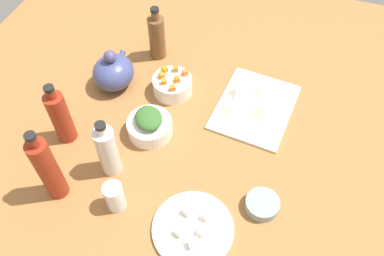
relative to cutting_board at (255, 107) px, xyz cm
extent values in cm
cube|color=#9A6636|center=(-19.04, 16.37, -2.00)|extent=(190.00, 190.00, 3.00)
cube|color=silver|center=(0.00, 0.00, 0.00)|extent=(32.91, 26.96, 1.00)
cylinder|color=white|center=(-49.02, 5.57, 0.10)|extent=(22.79, 22.79, 1.20)
cylinder|color=white|center=(-21.61, 30.01, 2.26)|extent=(14.61, 14.61, 5.51)
cylinder|color=white|center=(-2.00, 29.65, 2.56)|extent=(13.83, 13.83, 6.11)
cylinder|color=gray|center=(-35.99, -10.83, 1.16)|extent=(9.78, 9.78, 3.31)
ellipsoid|color=#3F497F|center=(-5.50, 50.56, 5.27)|extent=(15.49, 14.27, 11.54)
sphere|color=#464975|center=(-5.50, 50.56, 12.77)|extent=(4.34, 4.34, 4.34)
cylinder|color=#3F497F|center=(1.08, 50.56, 6.71)|extent=(5.38, 2.00, 3.93)
cylinder|color=maroon|center=(-50.68, 46.95, 11.30)|extent=(5.80, 5.80, 23.59)
cylinder|color=maroon|center=(-50.68, 46.95, 24.69)|extent=(2.61, 2.61, 3.20)
cylinder|color=black|center=(-50.68, 46.95, 26.89)|extent=(2.90, 2.90, 1.20)
cylinder|color=maroon|center=(-32.02, 54.83, 9.03)|extent=(6.07, 6.07, 19.07)
cylinder|color=maroon|center=(-32.02, 54.83, 20.10)|extent=(2.73, 2.73, 3.06)
cylinder|color=black|center=(-32.02, 54.83, 22.23)|extent=(3.03, 3.03, 1.20)
cylinder|color=brown|center=(14.13, 41.81, 7.88)|extent=(6.14, 6.14, 16.75)
cylinder|color=brown|center=(14.13, 41.81, 17.92)|extent=(2.76, 2.76, 3.34)
cylinder|color=black|center=(14.13, 41.81, 20.19)|extent=(3.07, 3.07, 1.20)
cylinder|color=silver|center=(-38.20, 35.68, 8.50)|extent=(6.14, 6.14, 18.00)
cylinder|color=silver|center=(-38.20, 35.68, 18.79)|extent=(2.76, 2.76, 2.58)
cylinder|color=black|center=(-38.20, 35.68, 20.69)|extent=(3.07, 3.07, 1.20)
cylinder|color=white|center=(-49.07, 28.86, 4.40)|extent=(5.60, 5.60, 9.79)
cube|color=orange|center=(-2.35, 27.65, 6.51)|extent=(2.53, 2.53, 1.80)
cube|color=orange|center=(1.69, 26.18, 6.51)|extent=(2.54, 2.54, 1.80)
cube|color=orange|center=(0.70, 33.50, 6.51)|extent=(2.42, 2.42, 1.80)
cube|color=orange|center=(-6.62, 27.68, 6.51)|extent=(2.50, 2.50, 1.80)
cube|color=orange|center=(2.29, 29.96, 6.51)|extent=(2.31, 2.31, 1.80)
cube|color=orange|center=(-4.83, 31.61, 6.51)|extent=(2.46, 2.46, 1.80)
cube|color=orange|center=(-2.29, 33.40, 6.51)|extent=(2.49, 2.49, 1.80)
ellipsoid|color=#36672B|center=(-21.61, 30.01, 6.92)|extent=(13.34, 13.11, 3.83)
cube|color=white|center=(-49.60, 2.77, 1.80)|extent=(2.54, 2.54, 2.20)
cube|color=silver|center=(-45.28, 8.61, 1.80)|extent=(2.84, 2.84, 2.20)
cube|color=white|center=(-53.82, 4.12, 1.80)|extent=(3.11, 3.11, 2.20)
cube|color=#F8E2D2|center=(-44.92, 3.23, 1.80)|extent=(2.76, 2.76, 2.20)
cube|color=#FBE8CC|center=(-51.80, 8.54, 1.80)|extent=(2.80, 2.80, 2.20)
pyramid|color=beige|center=(3.09, 7.67, 1.99)|extent=(5.05, 4.97, 2.99)
pyramid|color=beige|center=(6.89, -0.30, 1.69)|extent=(5.60, 5.60, 2.37)
pyramid|color=beige|center=(-3.35, -2.61, 2.02)|extent=(7.29, 7.21, 3.03)
pyramid|color=beige|center=(-5.42, 7.88, 1.62)|extent=(5.12, 5.28, 2.23)
camera|label=1|loc=(-91.27, -8.99, 104.34)|focal=37.11mm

